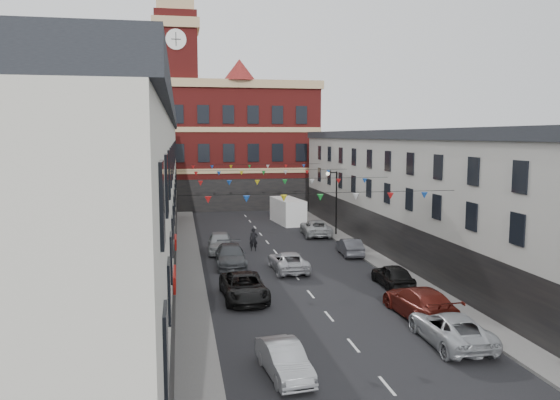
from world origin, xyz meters
TOP-DOWN VIEW (x-y plane):
  - ground at (0.00, 0.00)m, footprint 160.00×160.00m
  - pavement_left at (-6.90, 2.00)m, footprint 1.80×64.00m
  - pavement_right at (6.90, 2.00)m, footprint 1.80×64.00m
  - terrace_left at (-11.78, 1.00)m, footprint 8.40×56.00m
  - terrace_right at (11.78, 1.00)m, footprint 8.40×56.00m
  - civic_building at (0.00, 37.95)m, footprint 20.60×13.30m
  - clock_tower at (-7.50, 35.00)m, footprint 5.60×5.60m
  - distant_hill at (-4.00, 62.00)m, footprint 40.00×14.00m
  - street_lamp at (6.55, 14.00)m, footprint 1.10×0.36m
  - car_left_b at (-3.60, -14.44)m, footprint 1.81×4.04m
  - car_left_c at (-3.96, -4.27)m, footprint 2.56×5.30m
  - car_left_d at (-3.96, 3.89)m, footprint 2.29×5.25m
  - car_left_e at (-4.36, 8.65)m, footprint 2.24×4.90m
  - car_right_b at (4.34, -12.52)m, footprint 2.48×5.18m
  - car_right_c at (4.53, -8.94)m, footprint 2.42×5.53m
  - car_right_d at (5.38, -3.28)m, footprint 1.71×4.16m
  - car_right_e at (5.50, 5.72)m, footprint 1.73×4.16m
  - car_right_f at (4.95, 14.39)m, footprint 2.91×5.52m
  - moving_car at (-0.19, 1.71)m, footprint 2.28×4.87m
  - white_van at (3.80, 21.99)m, footprint 2.93×6.13m
  - pedestrian at (-1.66, 8.67)m, footprint 0.75×0.57m

SIDE VIEW (x-z plane):
  - ground at x=0.00m, z-range 0.00..0.00m
  - pavement_left at x=-6.90m, z-range 0.00..0.15m
  - pavement_right at x=6.90m, z-range 0.00..0.15m
  - car_left_b at x=-3.60m, z-range 0.00..1.29m
  - car_right_e at x=5.50m, z-range 0.00..1.34m
  - moving_car at x=-0.19m, z-range 0.00..1.35m
  - car_right_d at x=5.38m, z-range 0.00..1.41m
  - car_right_b at x=4.34m, z-range 0.00..1.43m
  - car_left_c at x=-3.96m, z-range 0.00..1.45m
  - car_right_f at x=4.95m, z-range 0.00..1.48m
  - car_left_d at x=-3.96m, z-range 0.00..1.50m
  - car_right_c at x=4.53m, z-range 0.00..1.58m
  - car_left_e at x=-4.36m, z-range 0.00..1.63m
  - pedestrian at x=-1.66m, z-range 0.00..1.87m
  - white_van at x=3.80m, z-range 0.00..2.61m
  - street_lamp at x=6.55m, z-range 0.90..6.90m
  - terrace_right at x=11.78m, z-range 0.00..9.70m
  - distant_hill at x=-4.00m, z-range 0.00..10.00m
  - terrace_left at x=-11.78m, z-range 0.00..10.70m
  - civic_building at x=0.00m, z-range -1.11..17.39m
  - clock_tower at x=-7.50m, z-range -0.07..29.93m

